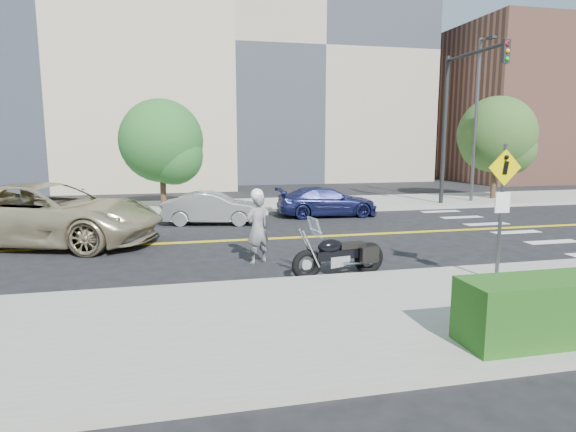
% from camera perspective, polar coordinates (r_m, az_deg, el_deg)
% --- Properties ---
extents(ground_plane, '(120.00, 120.00, 0.00)m').
position_cam_1_polar(ground_plane, '(15.89, -3.12, -2.75)').
color(ground_plane, black).
rests_on(ground_plane, ground).
extents(sidewalk_near, '(60.00, 5.00, 0.15)m').
position_cam_1_polar(sidewalk_near, '(8.84, 5.26, -11.97)').
color(sidewalk_near, '#9E9B91').
rests_on(sidewalk_near, ground_plane).
extents(sidewalk_far, '(60.00, 5.00, 0.15)m').
position_cam_1_polar(sidewalk_far, '(23.20, -6.23, 1.13)').
color(sidewalk_far, '#9E9B91').
rests_on(sidewalk_far, ground_plane).
extents(building_left, '(22.00, 14.00, 25.00)m').
position_cam_1_polar(building_left, '(39.18, -25.18, 21.87)').
color(building_left, tan).
rests_on(building_left, ground_plane).
extents(building_mid, '(18.00, 14.00, 20.00)m').
position_cam_1_polar(building_mid, '(43.20, 1.68, 18.01)').
color(building_mid, '#A39984').
rests_on(building_mid, ground_plane).
extents(building_right, '(14.00, 12.00, 12.00)m').
position_cam_1_polar(building_right, '(45.54, 26.75, 11.54)').
color(building_right, '#8C5947').
rests_on(building_right, ground_plane).
extents(lamp_post, '(0.16, 0.16, 8.00)m').
position_cam_1_polar(lamp_post, '(26.28, 21.35, 10.40)').
color(lamp_post, '#4C4C51').
rests_on(lamp_post, sidewalk_far).
extents(traffic_light, '(0.28, 4.50, 7.00)m').
position_cam_1_polar(traffic_light, '(24.02, 19.31, 11.94)').
color(traffic_light, black).
rests_on(traffic_light, sidewalk_far).
extents(pedestrian_sign, '(0.78, 0.08, 3.00)m').
position_cam_1_polar(pedestrian_sign, '(11.36, 24.04, 1.79)').
color(pedestrian_sign, '#4C4C51').
rests_on(pedestrian_sign, sidewalk_near).
extents(motorcyclist, '(0.81, 0.70, 1.99)m').
position_cam_1_polar(motorcyclist, '(12.63, -3.65, -1.24)').
color(motorcyclist, '#B9B9BE').
rests_on(motorcyclist, ground).
extents(motorcycle, '(2.47, 1.14, 1.45)m').
position_cam_1_polar(motorcycle, '(11.64, 6.15, -3.48)').
color(motorcycle, black).
rests_on(motorcycle, ground).
extents(suv, '(7.59, 5.18, 1.93)m').
position_cam_1_polar(suv, '(16.63, -26.60, 0.20)').
color(suv, tan).
rests_on(suv, ground).
extents(parked_car_silver, '(3.97, 2.06, 1.25)m').
position_cam_1_polar(parked_car_silver, '(18.84, -8.94, 0.93)').
color(parked_car_silver, '#9A9CA1').
rests_on(parked_car_silver, ground).
extents(parked_car_blue, '(4.38, 1.95, 1.25)m').
position_cam_1_polar(parked_car_blue, '(20.64, 4.64, 1.72)').
color(parked_car_blue, navy).
rests_on(parked_car_blue, ground).
extents(tree_far_a, '(3.69, 3.69, 5.04)m').
position_cam_1_polar(tree_far_a, '(22.34, -14.79, 8.60)').
color(tree_far_a, '#382619').
rests_on(tree_far_a, ground).
extents(tree_far_b, '(3.98, 3.98, 5.51)m').
position_cam_1_polar(tree_far_b, '(27.91, 23.49, 8.84)').
color(tree_far_b, '#382619').
rests_on(tree_far_b, ground).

